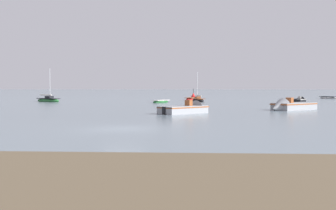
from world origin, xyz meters
The scene contains 10 objects.
ground_plane centered at (0.00, 0.00, 0.00)m, with size 800.00×800.00×0.00m, color slate.
rowboat_moored_0 centered at (4.10, 54.23, 0.19)m, with size 2.80×4.65×0.69m.
sailboat_moored_0 centered at (-19.95, 43.98, 0.26)m, with size 5.32×4.24×5.92m.
motorboat_moored_0 centered at (22.10, 45.52, 0.20)m, with size 3.37×4.48×1.48m.
rowboat_moored_2 centered at (-0.74, 40.78, 0.16)m, with size 2.99×3.88×0.59m.
sailboat_moored_1 centered at (5.23, 46.18, 0.23)m, with size 2.71×4.90×5.24m.
motorboat_moored_1 centered at (14.57, 20.71, 0.29)m, with size 6.15×5.65×2.14m.
motorboat_moored_2 centered at (3.93, 15.03, 0.27)m, with size 5.38×5.51×1.96m.
rowboat_moored_4 centered at (33.31, 65.66, 0.18)m, with size 3.52×4.44×0.68m.
channel_buoy centered at (4.53, 66.11, 0.46)m, with size 0.90×0.90×2.30m.
Camera 1 is at (4.10, -24.50, 2.51)m, focal length 44.37 mm.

